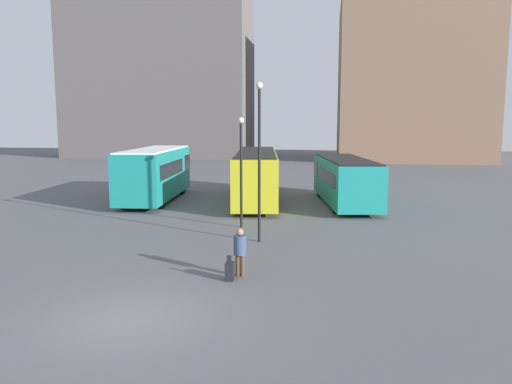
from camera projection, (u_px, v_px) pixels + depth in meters
ground_plane at (129, 320)px, 12.51m from camera, size 160.00×160.00×0.00m
building_block_left at (158, 19)px, 69.97m from camera, size 25.87×10.79×38.60m
building_block_right at (410, 81)px, 66.30m from camera, size 18.48×17.90×20.86m
bus_0 at (155, 172)px, 31.63m from camera, size 3.42×9.72×3.28m
bus_1 at (256, 174)px, 31.60m from camera, size 4.05×12.65×3.12m
bus_2 at (345, 179)px, 30.08m from camera, size 4.00×9.97×2.79m
traveler at (240, 248)px, 15.94m from camera, size 0.41×0.41×1.57m
suitcase at (230, 271)px, 15.61m from camera, size 0.27×0.36×0.84m
lamp_post_0 at (259, 151)px, 20.22m from camera, size 0.28×0.28×6.51m
lamp_post_1 at (241, 163)px, 23.15m from camera, size 0.28×0.28×5.15m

